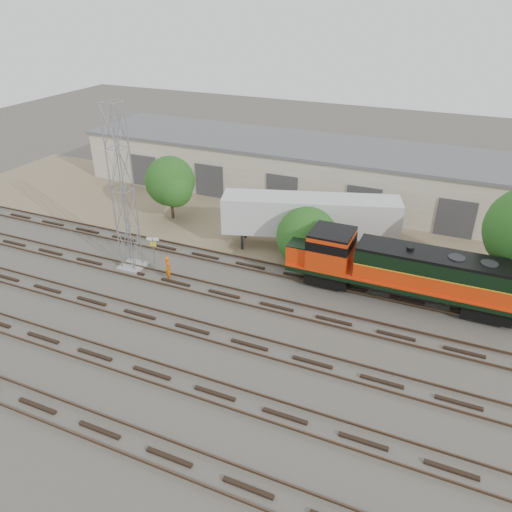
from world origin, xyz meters
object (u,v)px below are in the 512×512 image
at_px(locomotive, 402,270).
at_px(semi_trailer, 314,216).
at_px(signal_tower, 123,193).
at_px(worker, 168,268).

bearing_deg(locomotive, semi_trailer, 146.72).
distance_m(signal_tower, semi_trailer, 15.17).
height_order(locomotive, signal_tower, signal_tower).
distance_m(locomotive, signal_tower, 20.42).
distance_m(locomotive, worker, 16.72).
bearing_deg(worker, signal_tower, 33.56).
distance_m(worker, semi_trailer, 12.61).
bearing_deg(semi_trailer, signal_tower, -160.17).
bearing_deg(signal_tower, worker, -7.00).
bearing_deg(worker, semi_trailer, -90.39).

